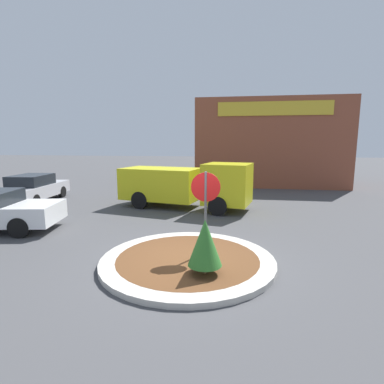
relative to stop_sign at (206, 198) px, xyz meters
name	(u,v)px	position (x,y,z in m)	size (l,w,h in m)	color
ground_plane	(188,263)	(-0.41, -0.41, -1.66)	(120.00, 120.00, 0.00)	#474749
traffic_island	(188,260)	(-0.41, -0.41, -1.58)	(4.53, 4.53, 0.14)	#BCB7AD
stop_sign	(206,198)	(0.00, 0.00, 0.00)	(0.78, 0.07, 2.37)	#4C4C51
island_shrub	(205,242)	(0.13, -1.28, -0.77)	(0.78, 0.78, 1.28)	brown
utility_truck	(185,184)	(-1.65, 6.14, -0.50)	(6.45, 3.20, 2.18)	gold
storefront_building	(268,143)	(3.05, 15.91, 1.40)	(10.45, 6.07, 6.11)	brown
parked_sedan_silver	(34,188)	(-9.83, 6.41, -0.93)	(2.20, 4.54, 1.45)	#B7B7BC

